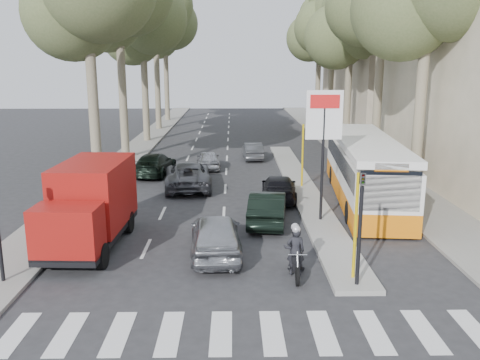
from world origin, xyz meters
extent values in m
plane|color=#28282B|center=(0.00, 0.00, 0.00)|extent=(120.00, 120.00, 0.00)
cube|color=gray|center=(8.60, 25.00, 0.06)|extent=(3.20, 70.00, 0.12)
cube|color=gray|center=(-8.00, 28.00, 0.06)|extent=(2.40, 64.00, 0.12)
cube|color=gray|center=(3.25, 11.00, 0.08)|extent=(1.50, 26.00, 0.16)
cube|color=#B7A88E|center=(15.50, 34.00, 8.00)|extent=(11.00, 20.00, 16.00)
cylinder|color=yellow|center=(3.25, -1.00, 1.75)|extent=(0.10, 0.10, 3.50)
cylinder|color=yellow|center=(3.25, 5.00, 1.75)|extent=(0.10, 0.10, 3.50)
cylinder|color=yellow|center=(3.25, 11.00, 1.75)|extent=(0.10, 0.10, 3.50)
cylinder|color=black|center=(3.25, 5.00, 2.60)|extent=(0.12, 0.12, 5.20)
cube|color=white|center=(3.25, 5.00, 4.60)|extent=(1.50, 0.10, 2.00)
cube|color=red|center=(3.25, 4.94, 5.15)|extent=(1.20, 0.02, 0.55)
cylinder|color=black|center=(3.25, -1.50, 1.60)|extent=(0.12, 0.12, 3.20)
imported|color=black|center=(3.25, -1.50, 3.10)|extent=(0.16, 0.41, 1.00)
cylinder|color=#6B604C|center=(-8.00, 12.00, 4.20)|extent=(0.56, 0.56, 8.40)
sphere|color=#495832|center=(-9.00, 12.60, 9.30)|extent=(5.20, 5.20, 5.20)
cylinder|color=#6B604C|center=(-8.10, 20.00, 4.48)|extent=(0.56, 0.56, 8.96)
sphere|color=#495832|center=(-9.10, 20.60, 9.92)|extent=(5.20, 5.20, 5.20)
cylinder|color=#6B604C|center=(-7.90, 28.00, 4.06)|extent=(0.56, 0.56, 8.12)
sphere|color=#495832|center=(-8.90, 28.60, 8.99)|extent=(5.20, 5.20, 5.20)
sphere|color=#495832|center=(-7.00, 27.20, 10.15)|extent=(5.80, 5.80, 5.80)
sphere|color=#495832|center=(-7.70, 29.10, 11.31)|extent=(4.80, 4.80, 4.80)
cylinder|color=#6B604C|center=(-8.00, 36.00, 4.76)|extent=(0.56, 0.56, 9.52)
sphere|color=#495832|center=(-9.00, 36.60, 10.54)|extent=(5.20, 5.20, 5.20)
sphere|color=#495832|center=(-7.10, 35.20, 11.90)|extent=(5.80, 5.80, 5.80)
cylinder|color=#6B604C|center=(-8.10, 44.00, 4.34)|extent=(0.56, 0.56, 8.68)
sphere|color=#495832|center=(-9.10, 44.60, 9.61)|extent=(5.20, 5.20, 5.20)
sphere|color=#495832|center=(-7.20, 43.20, 10.85)|extent=(5.80, 5.80, 5.80)
sphere|color=#495832|center=(-7.90, 45.10, 12.09)|extent=(4.80, 4.80, 4.80)
cylinder|color=#6B604C|center=(9.00, 10.00, 4.20)|extent=(0.56, 0.56, 8.40)
sphere|color=#495832|center=(8.00, 10.60, 9.30)|extent=(5.20, 5.20, 5.20)
cylinder|color=#6B604C|center=(9.10, 18.00, 4.62)|extent=(0.56, 0.56, 9.24)
sphere|color=#495832|center=(8.10, 18.60, 10.23)|extent=(5.20, 5.20, 5.20)
cylinder|color=#6B604C|center=(8.90, 26.00, 3.92)|extent=(0.56, 0.56, 7.84)
sphere|color=#495832|center=(7.90, 26.60, 8.68)|extent=(5.20, 5.20, 5.20)
sphere|color=#495832|center=(9.80, 25.20, 9.80)|extent=(5.80, 5.80, 5.80)
sphere|color=#495832|center=(9.10, 27.10, 10.92)|extent=(4.80, 4.80, 4.80)
cylinder|color=#6B604C|center=(9.00, 34.00, 4.48)|extent=(0.56, 0.56, 8.96)
sphere|color=#495832|center=(8.00, 34.60, 9.92)|extent=(5.20, 5.20, 5.20)
sphere|color=#495832|center=(9.90, 33.20, 11.20)|extent=(5.80, 5.80, 5.80)
sphere|color=#495832|center=(9.20, 35.10, 12.48)|extent=(4.80, 4.80, 4.80)
cylinder|color=#6B604C|center=(9.10, 42.00, 4.20)|extent=(0.56, 0.56, 8.40)
sphere|color=#495832|center=(8.10, 42.60, 9.30)|extent=(5.20, 5.20, 5.20)
sphere|color=#495832|center=(10.00, 41.20, 10.50)|extent=(5.80, 5.80, 5.80)
sphere|color=#495832|center=(9.30, 43.10, 11.70)|extent=(4.80, 4.80, 4.80)
imported|color=#A4A6AC|center=(-1.10, 1.39, 0.75)|extent=(2.01, 4.48, 1.49)
imported|color=black|center=(0.98, 5.00, 0.70)|extent=(1.96, 4.37, 1.39)
imported|color=#45464C|center=(-2.92, 11.21, 0.72)|extent=(2.85, 5.35, 1.43)
imported|color=black|center=(1.80, 8.74, 0.61)|extent=(2.00, 4.29, 1.21)
imported|color=#989A9F|center=(-2.06, 16.35, 0.59)|extent=(1.76, 3.60, 1.18)
imported|color=#4A4C51|center=(0.94, 19.67, 0.59)|extent=(1.41, 3.61, 1.17)
imported|color=black|center=(-5.24, 14.57, 0.67)|extent=(2.39, 4.78, 1.33)
cube|color=black|center=(-5.73, 2.16, 0.53)|extent=(2.37, 5.88, 0.24)
cylinder|color=black|center=(-6.78, 0.27, 0.43)|extent=(0.33, 0.88, 0.87)
cylinder|color=black|center=(-4.85, 0.19, 0.43)|extent=(0.33, 0.88, 0.87)
cylinder|color=black|center=(-6.63, 3.94, 0.43)|extent=(0.33, 0.88, 0.87)
cylinder|color=black|center=(-4.70, 3.86, 0.43)|extent=(0.33, 0.88, 0.87)
cube|color=maroon|center=(-5.83, -0.06, 1.40)|extent=(2.18, 1.44, 1.64)
cube|color=black|center=(-5.85, -0.69, 1.59)|extent=(1.93, 0.16, 0.87)
cube|color=maroon|center=(-5.70, 2.93, 1.88)|extent=(2.39, 4.15, 2.41)
cube|color=orange|center=(6.00, 8.61, 0.57)|extent=(3.71, 12.06, 0.93)
cube|color=white|center=(6.00, 8.61, 1.81)|extent=(3.71, 12.06, 1.55)
cube|color=black|center=(6.00, 8.61, 2.11)|extent=(3.68, 11.59, 0.88)
cube|color=white|center=(6.00, 8.61, 2.94)|extent=(3.71, 12.06, 0.31)
cube|color=black|center=(5.43, 2.73, 1.96)|extent=(2.26, 0.28, 1.55)
cube|color=orange|center=(5.43, 2.73, 2.87)|extent=(1.24, 0.18, 0.33)
cylinder|color=black|center=(4.47, 4.94, 0.46)|extent=(0.38, 1.01, 0.99)
cylinder|color=black|center=(6.80, 4.72, 0.46)|extent=(0.38, 1.01, 0.99)
cylinder|color=black|center=(5.18, 12.26, 0.46)|extent=(0.38, 1.01, 0.99)
cylinder|color=black|center=(7.50, 12.04, 0.46)|extent=(0.38, 1.01, 0.99)
cylinder|color=black|center=(1.48, -1.25, 0.30)|extent=(0.11, 0.60, 0.60)
cylinder|color=black|center=(1.52, 0.16, 0.30)|extent=(0.11, 0.60, 0.60)
cylinder|color=silver|center=(1.48, -1.18, 0.66)|extent=(0.07, 0.38, 0.75)
cube|color=black|center=(1.50, -0.50, 0.42)|extent=(0.23, 0.71, 0.28)
cube|color=black|center=(1.50, -0.69, 0.68)|extent=(0.29, 0.43, 0.21)
cube|color=black|center=(1.51, -0.22, 0.62)|extent=(0.28, 0.62, 0.11)
cylinder|color=silver|center=(1.48, -1.13, 0.96)|extent=(0.58, 0.05, 0.04)
imported|color=black|center=(1.50, -0.50, 0.84)|extent=(0.59, 0.39, 1.58)
imported|color=black|center=(1.51, -0.12, 0.79)|extent=(0.73, 0.42, 1.48)
sphere|color=#B2B2B7|center=(1.50, -0.54, 1.58)|extent=(0.26, 0.26, 0.26)
sphere|color=#B2B2B7|center=(1.51, -0.15, 1.52)|extent=(0.26, 0.26, 0.26)
imported|color=#41334C|center=(7.20, 6.15, 0.98)|extent=(0.74, 1.10, 1.71)
imported|color=#6C5D51|center=(7.96, 8.57, 0.90)|extent=(1.06, 0.57, 1.56)
camera|label=1|loc=(-0.49, -15.68, 6.71)|focal=38.00mm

